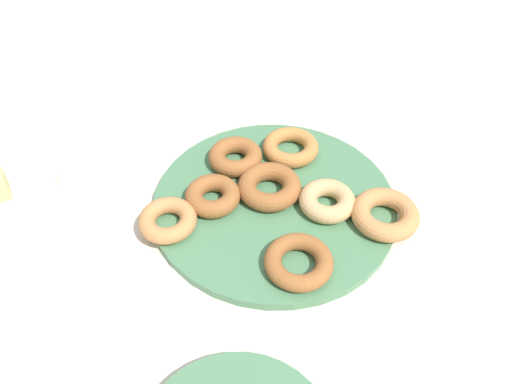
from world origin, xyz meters
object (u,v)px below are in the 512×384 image
at_px(donut_1, 235,156).
at_px(donut_6, 213,196).
at_px(donut_7, 385,214).
at_px(donut_2, 299,262).
at_px(donut_3, 168,220).
at_px(donut_0, 272,186).
at_px(donut_5, 327,201).
at_px(donut_plate, 274,203).
at_px(donut_4, 291,147).

bearing_deg(donut_1, donut_6, 131.47).
height_order(donut_1, donut_7, same).
height_order(donut_2, donut_7, donut_7).
bearing_deg(donut_3, donut_0, -94.60).
bearing_deg(donut_2, donut_5, -52.94).
distance_m(donut_plate, donut_3, 0.15).
relative_size(donut_4, donut_6, 1.11).
xyz_separation_m(donut_4, donut_7, (-0.18, -0.04, 0.00)).
distance_m(donut_plate, donut_0, 0.03).
xyz_separation_m(donut_3, donut_4, (0.05, -0.22, -0.00)).
bearing_deg(donut_4, donut_2, 150.84).
relative_size(donut_1, donut_5, 1.04).
bearing_deg(donut_7, donut_0, 41.16).
relative_size(donut_3, donut_7, 0.85).
xyz_separation_m(donut_2, donut_7, (0.01, -0.14, 0.00)).
xyz_separation_m(donut_1, donut_4, (-0.02, -0.09, -0.00)).
height_order(donut_1, donut_2, donut_1).
relative_size(donut_6, donut_7, 0.85).
bearing_deg(donut_5, donut_0, 39.67).
height_order(donut_plate, donut_5, donut_5).
distance_m(donut_plate, donut_1, 0.10).
bearing_deg(donut_0, donut_5, -140.33).
relative_size(donut_plate, donut_4, 3.98).
xyz_separation_m(donut_4, donut_5, (-0.12, 0.02, 0.00)).
distance_m(donut_3, donut_4, 0.23).
bearing_deg(donut_1, donut_7, -148.76).
bearing_deg(donut_6, donut_5, -122.59).
xyz_separation_m(donut_1, donut_7, (-0.20, -0.12, 0.00)).
bearing_deg(donut_2, donut_plate, -16.09).
bearing_deg(donut_0, donut_plate, 163.11).
bearing_deg(donut_1, donut_0, -168.24).
bearing_deg(donut_0, donut_2, 163.82).
relative_size(donut_2, donut_3, 1.11).
bearing_deg(donut_3, donut_6, -81.35).
distance_m(donut_1, donut_6, 0.09).
xyz_separation_m(donut_2, donut_4, (0.19, -0.11, 0.00)).
bearing_deg(donut_5, donut_1, 25.56).
xyz_separation_m(donut_1, donut_3, (-0.07, 0.14, -0.00)).
xyz_separation_m(donut_4, donut_6, (-0.04, 0.15, 0.00)).
xyz_separation_m(donut_1, donut_2, (-0.21, 0.02, -0.00)).
bearing_deg(donut_4, donut_1, 76.39).
xyz_separation_m(donut_0, donut_4, (0.06, -0.07, -0.00)).
bearing_deg(donut_plate, donut_3, 79.89).
xyz_separation_m(donut_0, donut_7, (-0.12, -0.11, -0.00)).
height_order(donut_0, donut_4, donut_0).
bearing_deg(donut_3, donut_1, -63.39).
distance_m(donut_1, donut_5, 0.16).
xyz_separation_m(donut_0, donut_5, (-0.06, -0.05, -0.00)).
xyz_separation_m(donut_2, donut_5, (0.07, -0.09, 0.00)).
distance_m(donut_2, donut_4, 0.22).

